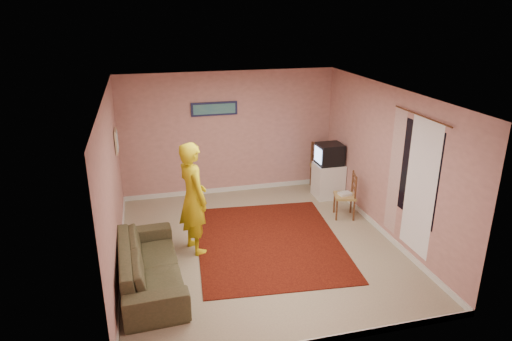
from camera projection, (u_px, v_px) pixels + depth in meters
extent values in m
plane|color=tan|center=(259.00, 246.00, 7.71)|extent=(5.00, 5.00, 0.00)
cube|color=tan|center=(229.00, 134.00, 9.55)|extent=(4.50, 0.02, 2.60)
cube|color=tan|center=(316.00, 251.00, 4.99)|extent=(4.50, 0.02, 2.60)
cube|color=tan|center=(112.00, 187.00, 6.75)|extent=(0.02, 5.00, 2.60)
cube|color=tan|center=(386.00, 163.00, 7.79)|extent=(0.02, 5.00, 2.60)
cube|color=white|center=(259.00, 92.00, 6.82)|extent=(4.50, 5.00, 0.02)
cube|color=silver|center=(230.00, 189.00, 9.96)|extent=(4.50, 0.02, 0.10)
cube|color=silver|center=(121.00, 260.00, 7.18)|extent=(0.02, 5.00, 0.10)
cube|color=silver|center=(379.00, 228.00, 8.21)|extent=(0.02, 5.00, 0.10)
cube|color=black|center=(417.00, 172.00, 6.91)|extent=(0.01, 1.10, 1.50)
cube|color=white|center=(420.00, 188.00, 6.84)|extent=(0.01, 0.75, 2.10)
cube|color=silver|center=(395.00, 172.00, 7.48)|extent=(0.01, 0.35, 2.10)
cylinder|color=brown|center=(421.00, 116.00, 6.61)|extent=(0.02, 1.40, 0.02)
cube|color=#16193C|center=(214.00, 109.00, 9.26)|extent=(0.95, 0.03, 0.28)
cube|color=#2C617B|center=(214.00, 109.00, 9.24)|extent=(0.86, 0.01, 0.20)
cube|color=#CAB68B|center=(116.00, 141.00, 8.13)|extent=(0.03, 0.38, 0.42)
cube|color=silver|center=(117.00, 141.00, 8.13)|extent=(0.01, 0.30, 0.34)
cube|color=black|center=(269.00, 242.00, 7.83)|extent=(2.65, 3.20, 0.02)
cube|color=silver|center=(328.00, 180.00, 9.59)|extent=(0.57, 0.52, 0.73)
cube|color=black|center=(330.00, 154.00, 9.39)|extent=(0.50, 0.46, 0.44)
cube|color=#8CB2F2|center=(318.00, 155.00, 9.33)|extent=(0.02, 0.36, 0.31)
cube|color=#AB8353|center=(322.00, 167.00, 10.00)|extent=(0.52, 0.50, 0.05)
cube|color=brown|center=(323.00, 155.00, 9.91)|extent=(0.46, 0.11, 0.53)
cube|color=silver|center=(322.00, 164.00, 9.98)|extent=(0.42, 0.36, 0.06)
cube|color=#96C1F5|center=(323.00, 152.00, 9.90)|extent=(0.39, 0.05, 0.41)
cube|color=#AB8353|center=(345.00, 196.00, 8.64)|extent=(0.48, 0.49, 0.05)
cube|color=brown|center=(346.00, 185.00, 8.56)|extent=(0.15, 0.39, 0.46)
cube|color=silver|center=(345.00, 194.00, 8.62)|extent=(0.25, 0.19, 0.05)
imported|color=brown|center=(150.00, 265.00, 6.56)|extent=(0.94, 2.18, 0.63)
imported|color=yellow|center=(193.00, 198.00, 7.29)|extent=(0.64, 0.79, 1.86)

